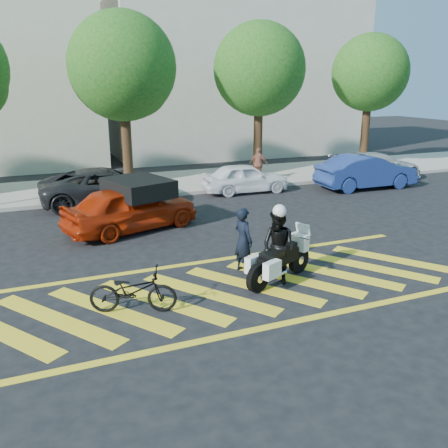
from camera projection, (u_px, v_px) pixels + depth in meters
name	position (u px, v px, depth m)	size (l,w,h in m)	color
ground	(233.00, 289.00, 11.05)	(90.00, 90.00, 0.00)	black
sidewalk	(129.00, 186.00, 21.66)	(60.00, 5.00, 0.15)	#9E998E
crosswalk	(232.00, 289.00, 11.03)	(12.33, 4.00, 0.01)	yellow
building_right	(233.00, 68.00, 31.34)	(16.00, 8.00, 11.00)	beige
tree_center	(125.00, 71.00, 20.32)	(4.60, 4.60, 7.56)	black
tree_right	(261.00, 73.00, 22.69)	(4.40, 4.40, 7.41)	black
tree_far_right	(371.00, 76.00, 25.08)	(4.00, 4.00, 7.10)	black
officer_bike	(243.00, 240.00, 11.87)	(0.61, 0.40, 1.67)	black
bicycle	(133.00, 291.00, 9.84)	(0.63, 1.82, 0.96)	black
police_motorcycle	(279.00, 261.00, 11.30)	(2.15, 1.27, 1.01)	black
officer_moto	(278.00, 247.00, 11.21)	(0.87, 0.67, 1.78)	black
red_convertible	(131.00, 208.00, 15.25)	(1.76, 4.38, 1.49)	#A32207
parked_mid_left	(108.00, 186.00, 18.50)	(2.38, 5.16, 1.43)	black
parked_mid_right	(245.00, 178.00, 20.56)	(1.51, 3.75, 1.28)	white
parked_right	(366.00, 172.00, 21.33)	(1.60, 4.60, 1.51)	navy
parked_far_right	(376.00, 166.00, 23.22)	(1.88, 4.62, 1.34)	#A9ACB1
pedestrian_right	(259.00, 164.00, 22.32)	(0.91, 0.38, 1.54)	#935743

